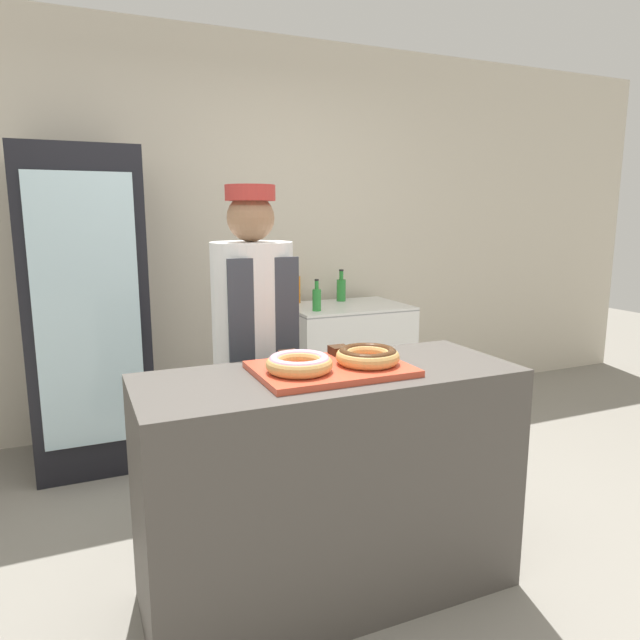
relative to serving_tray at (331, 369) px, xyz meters
The scene contains 14 objects.
ground_plane 0.92m from the serving_tray, ahead, with size 14.00×14.00×0.00m, color gray.
wall_back 2.17m from the serving_tray, 90.00° to the left, with size 8.00×0.06×2.70m.
display_counter 0.46m from the serving_tray, ahead, with size 1.43×0.56×0.90m.
serving_tray is the anchor object (origin of this frame).
donut_light_glaze 0.15m from the serving_tray, 167.37° to the right, with size 0.24×0.24×0.06m.
donut_chocolate_glaze 0.15m from the serving_tray, 12.63° to the right, with size 0.24×0.24×0.06m.
brownie_back_left 0.19m from the serving_tray, 124.98° to the left, with size 0.07×0.07×0.03m.
brownie_back_right 0.19m from the serving_tray, 55.02° to the left, with size 0.07×0.07×0.03m.
baker_person 0.61m from the serving_tray, 101.07° to the left, with size 0.37×0.37×1.61m.
beverage_fridge 1.90m from the serving_tray, 114.72° to the left, with size 0.65×0.69×1.85m.
chest_freezer 2.02m from the serving_tray, 62.17° to the left, with size 0.85×0.60×0.84m.
bottle_green 1.71m from the serving_tray, 68.49° to the left, with size 0.06×0.06×0.21m.
bottle_orange 2.07m from the serving_tray, 72.39° to the left, with size 0.07×0.07×0.28m.
bottle_green_b 2.15m from the serving_tray, 63.28° to the left, with size 0.07×0.07×0.24m.
Camera 1 is at (-0.86, -1.86, 1.48)m, focal length 32.00 mm.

